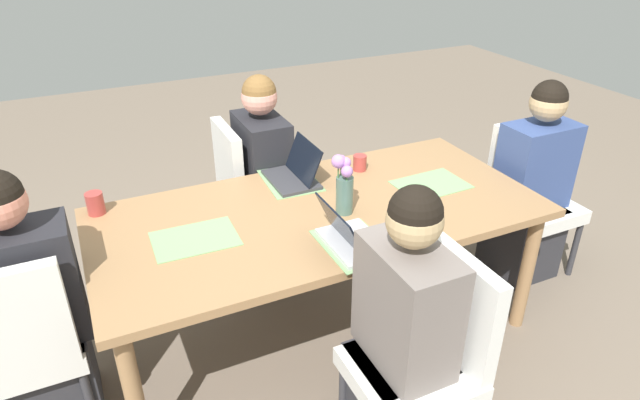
% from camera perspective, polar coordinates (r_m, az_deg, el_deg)
% --- Properties ---
extents(ground_plane, '(10.00, 10.00, 0.00)m').
position_cam_1_polar(ground_plane, '(3.04, -0.00, -13.02)').
color(ground_plane, '#756656').
extents(dining_table, '(2.12, 1.00, 0.73)m').
position_cam_1_polar(dining_table, '(2.65, -0.00, -2.28)').
color(dining_table, '#9E754C').
rests_on(dining_table, ground_plane).
extents(chair_head_right_left_near, '(0.44, 0.44, 0.90)m').
position_cam_1_polar(chair_head_right_left_near, '(3.51, 20.72, 0.97)').
color(chair_head_right_left_near, silver).
rests_on(chair_head_right_left_near, ground_plane).
extents(person_head_right_left_near, '(0.40, 0.36, 1.19)m').
position_cam_1_polar(person_head_right_left_near, '(3.41, 20.93, 0.65)').
color(person_head_right_left_near, '#2D2D33').
rests_on(person_head_right_left_near, ground_plane).
extents(chair_far_left_mid, '(0.44, 0.44, 0.90)m').
position_cam_1_polar(chair_far_left_mid, '(3.34, -7.35, 1.28)').
color(chair_far_left_mid, silver).
rests_on(chair_far_left_mid, ground_plane).
extents(person_far_left_mid, '(0.36, 0.40, 1.19)m').
position_cam_1_polar(person_far_left_mid, '(3.30, -5.82, 1.53)').
color(person_far_left_mid, '#2D2D33').
rests_on(person_far_left_mid, ground_plane).
extents(chair_near_left_far, '(0.44, 0.44, 0.90)m').
position_cam_1_polar(chair_near_left_far, '(2.22, 11.19, -15.10)').
color(chair_near_left_far, silver).
rests_on(chair_near_left_far, ground_plane).
extents(person_near_left_far, '(0.36, 0.40, 1.19)m').
position_cam_1_polar(person_near_left_far, '(2.21, 8.70, -14.30)').
color(person_near_left_far, '#2D2D33').
rests_on(person_near_left_far, ground_plane).
extents(chair_head_left_right_near, '(0.44, 0.44, 0.90)m').
position_cam_1_polar(chair_head_left_right_near, '(2.51, -28.62, -12.83)').
color(chair_head_left_right_near, silver).
rests_on(chair_head_left_right_near, ground_plane).
extents(person_head_left_right_near, '(0.40, 0.36, 1.19)m').
position_cam_1_polar(person_head_left_right_near, '(2.54, -27.41, -11.07)').
color(person_head_left_right_near, '#2D2D33').
rests_on(person_head_left_right_near, ground_plane).
extents(flower_vase, '(0.10, 0.11, 0.30)m').
position_cam_1_polar(flower_vase, '(2.52, 2.47, 1.68)').
color(flower_vase, '#4C6B60').
rests_on(flower_vase, dining_table).
extents(placemat_head_right_left_near, '(0.37, 0.27, 0.00)m').
position_cam_1_polar(placemat_head_right_left_near, '(2.89, 11.42, 1.60)').
color(placemat_head_right_left_near, '#7FAD70').
rests_on(placemat_head_right_left_near, dining_table).
extents(placemat_far_left_mid, '(0.28, 0.37, 0.00)m').
position_cam_1_polar(placemat_far_left_mid, '(2.88, -3.10, 2.04)').
color(placemat_far_left_mid, '#7FAD70').
rests_on(placemat_far_left_mid, dining_table).
extents(placemat_near_left_far, '(0.26, 0.36, 0.00)m').
position_cam_1_polar(placemat_near_left_far, '(2.35, 3.59, -4.61)').
color(placemat_near_left_far, '#7FAD70').
rests_on(placemat_near_left_far, dining_table).
extents(placemat_head_left_right_near, '(0.37, 0.27, 0.00)m').
position_cam_1_polar(placemat_head_left_right_near, '(2.45, -12.82, -3.93)').
color(placemat_head_left_right_near, '#7FAD70').
rests_on(placemat_head_left_right_near, dining_table).
extents(laptop_far_left_mid, '(0.22, 0.32, 0.20)m').
position_cam_1_polar(laptop_far_left_mid, '(2.86, -2.62, 2.79)').
color(laptop_far_left_mid, '#38383D').
rests_on(laptop_far_left_mid, dining_table).
extents(laptop_near_left_far, '(0.22, 0.32, 0.20)m').
position_cam_1_polar(laptop_near_left_far, '(2.32, 3.15, -3.89)').
color(laptop_near_left_far, silver).
rests_on(laptop_near_left_far, dining_table).
extents(coffee_mug_near_left, '(0.08, 0.08, 0.11)m').
position_cam_1_polar(coffee_mug_near_left, '(2.76, -22.26, -0.33)').
color(coffee_mug_near_left, '#AD3D38').
rests_on(coffee_mug_near_left, dining_table).
extents(coffee_mug_near_right, '(0.07, 0.07, 0.08)m').
position_cam_1_polar(coffee_mug_near_right, '(2.99, 4.14, 3.87)').
color(coffee_mug_near_right, '#AD3D38').
rests_on(coffee_mug_near_right, dining_table).
extents(coffee_mug_centre_left, '(0.08, 0.08, 0.10)m').
position_cam_1_polar(coffee_mug_centre_left, '(2.54, 10.39, -1.09)').
color(coffee_mug_centre_left, '#47704C').
rests_on(coffee_mug_centre_left, dining_table).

